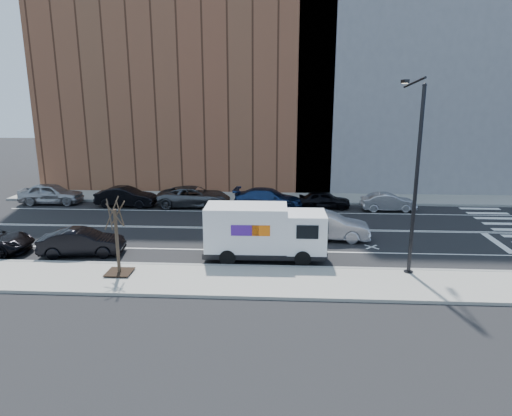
# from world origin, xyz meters

# --- Properties ---
(ground) EXTENTS (120.00, 120.00, 0.00)m
(ground) POSITION_xyz_m (0.00, 0.00, 0.00)
(ground) COLOR black
(ground) RESTS_ON ground
(sidewalk_near) EXTENTS (44.00, 3.60, 0.15)m
(sidewalk_near) POSITION_xyz_m (0.00, -8.80, 0.07)
(sidewalk_near) COLOR gray
(sidewalk_near) RESTS_ON ground
(sidewalk_far) EXTENTS (44.00, 3.60, 0.15)m
(sidewalk_far) POSITION_xyz_m (0.00, 8.80, 0.07)
(sidewalk_far) COLOR gray
(sidewalk_far) RESTS_ON ground
(curb_near) EXTENTS (44.00, 0.25, 0.17)m
(curb_near) POSITION_xyz_m (0.00, -7.00, 0.08)
(curb_near) COLOR gray
(curb_near) RESTS_ON ground
(curb_far) EXTENTS (44.00, 0.25, 0.17)m
(curb_far) POSITION_xyz_m (0.00, 7.00, 0.08)
(curb_far) COLOR gray
(curb_far) RESTS_ON ground
(road_markings) EXTENTS (40.00, 8.60, 0.01)m
(road_markings) POSITION_xyz_m (0.00, 0.00, 0.00)
(road_markings) COLOR white
(road_markings) RESTS_ON ground
(bldg_brick) EXTENTS (26.00, 10.00, 22.00)m
(bldg_brick) POSITION_xyz_m (-8.00, 15.60, 11.00)
(bldg_brick) COLOR brown
(bldg_brick) RESTS_ON ground
(bldg_concrete) EXTENTS (20.00, 10.00, 26.00)m
(bldg_concrete) POSITION_xyz_m (12.00, 15.60, 13.00)
(bldg_concrete) COLOR slate
(bldg_concrete) RESTS_ON ground
(streetlight) EXTENTS (0.44, 4.02, 9.34)m
(streetlight) POSITION_xyz_m (7.00, -6.91, 5.08)
(streetlight) COLOR black
(streetlight) RESTS_ON ground
(street_tree) EXTENTS (1.20, 1.20, 3.75)m
(street_tree) POSITION_xyz_m (-7.00, -8.40, 1.45)
(street_tree) COLOR black
(street_tree) RESTS_ON ground
(fedex_van) EXTENTS (6.46, 2.38, 2.93)m
(fedex_van) POSITION_xyz_m (-0.13, -5.60, 1.54)
(fedex_van) COLOR black
(fedex_van) RESTS_ON ground
(far_parked_a) EXTENTS (4.97, 2.15, 1.67)m
(far_parked_a) POSITION_xyz_m (-17.62, 5.99, 0.84)
(far_parked_a) COLOR #98989C
(far_parked_a) RESTS_ON ground
(far_parked_b) EXTENTS (4.72, 1.85, 1.53)m
(far_parked_b) POSITION_xyz_m (-11.37, 5.50, 0.76)
(far_parked_b) COLOR black
(far_parked_b) RESTS_ON ground
(far_parked_c) EXTENTS (5.77, 2.87, 1.57)m
(far_parked_c) POSITION_xyz_m (-6.05, 5.82, 0.79)
(far_parked_c) COLOR #474A4F
(far_parked_c) RESTS_ON ground
(far_parked_d) EXTENTS (5.49, 2.64, 1.54)m
(far_parked_d) POSITION_xyz_m (-0.22, 5.49, 0.77)
(far_parked_d) COLOR navy
(far_parked_d) RESTS_ON ground
(far_parked_e) EXTENTS (3.99, 1.69, 1.35)m
(far_parked_e) POSITION_xyz_m (4.06, 5.80, 0.67)
(far_parked_e) COLOR black
(far_parked_e) RESTS_ON ground
(far_parked_f) EXTENTS (4.06, 1.54, 1.32)m
(far_parked_f) POSITION_xyz_m (8.80, 5.31, 0.66)
(far_parked_f) COLOR #A5A6AA
(far_parked_f) RESTS_ON ground
(driving_sedan) EXTENTS (5.19, 2.17, 1.67)m
(driving_sedan) POSITION_xyz_m (3.55, -1.94, 0.83)
(driving_sedan) COLOR #B2B2B7
(driving_sedan) RESTS_ON ground
(near_parked_rear_a) EXTENTS (4.62, 2.13, 1.47)m
(near_parked_rear_a) POSITION_xyz_m (-10.06, -5.54, 0.73)
(near_parked_rear_a) COLOR black
(near_parked_rear_a) RESTS_ON ground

